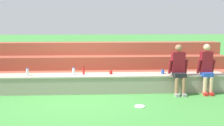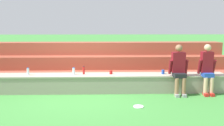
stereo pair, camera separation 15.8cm
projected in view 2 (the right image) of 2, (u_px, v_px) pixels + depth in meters
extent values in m
plane|color=#428E3D|center=(80.00, 95.00, 6.97)|extent=(80.00, 80.00, 0.00)
cube|color=gray|center=(81.00, 83.00, 7.23)|extent=(8.67, 0.60, 0.53)
cube|color=#ABA28E|center=(81.00, 75.00, 7.19)|extent=(8.71, 0.64, 0.04)
cube|color=#A54E3A|center=(83.00, 79.00, 8.00)|extent=(10.12, 0.59, 0.45)
cube|color=#9C4531|center=(85.00, 69.00, 8.55)|extent=(10.12, 0.59, 0.90)
cube|color=#A34D38|center=(86.00, 60.00, 9.10)|extent=(10.12, 0.59, 1.35)
cylinder|color=#996B4C|center=(177.00, 87.00, 6.77)|extent=(0.11, 0.11, 0.53)
cylinder|color=#996B4C|center=(184.00, 87.00, 6.77)|extent=(0.11, 0.11, 0.53)
cube|color=#99999E|center=(177.00, 95.00, 6.76)|extent=(0.10, 0.22, 0.08)
cube|color=#99999E|center=(184.00, 95.00, 6.77)|extent=(0.10, 0.22, 0.08)
cube|color=black|center=(179.00, 75.00, 6.86)|extent=(0.33, 0.35, 0.12)
cube|color=maroon|center=(178.00, 62.00, 6.94)|extent=(0.37, 0.20, 0.59)
sphere|color=#996B4C|center=(179.00, 48.00, 6.88)|extent=(0.20, 0.20, 0.20)
cylinder|color=maroon|center=(170.00, 67.00, 6.94)|extent=(0.08, 0.18, 0.43)
cylinder|color=maroon|center=(186.00, 67.00, 6.95)|extent=(0.08, 0.16, 0.43)
cylinder|color=#DBAD89|center=(205.00, 87.00, 6.84)|extent=(0.11, 0.11, 0.53)
cylinder|color=#DBAD89|center=(211.00, 87.00, 6.85)|extent=(0.11, 0.11, 0.53)
cube|color=red|center=(205.00, 95.00, 6.84)|extent=(0.10, 0.22, 0.08)
cube|color=red|center=(212.00, 94.00, 6.84)|extent=(0.10, 0.22, 0.08)
cube|color=#2347B2|center=(207.00, 75.00, 6.91)|extent=(0.29, 0.30, 0.12)
cube|color=maroon|center=(207.00, 62.00, 6.96)|extent=(0.32, 0.20, 0.60)
sphere|color=#DBAD89|center=(208.00, 48.00, 6.89)|extent=(0.20, 0.20, 0.20)
cylinder|color=maroon|center=(200.00, 67.00, 6.95)|extent=(0.08, 0.17, 0.43)
cylinder|color=maroon|center=(214.00, 67.00, 6.96)|extent=(0.08, 0.19, 0.43)
cylinder|color=red|center=(84.00, 71.00, 7.21)|extent=(0.06, 0.06, 0.22)
cylinder|color=black|center=(84.00, 67.00, 7.19)|extent=(0.04, 0.04, 0.02)
cylinder|color=silver|center=(74.00, 71.00, 7.17)|extent=(0.08, 0.08, 0.19)
cylinder|color=blue|center=(74.00, 68.00, 7.15)|extent=(0.05, 0.05, 0.02)
cylinder|color=silver|center=(28.00, 72.00, 7.09)|extent=(0.07, 0.07, 0.20)
cylinder|color=blue|center=(28.00, 68.00, 7.07)|extent=(0.04, 0.04, 0.02)
cylinder|color=red|center=(111.00, 72.00, 7.24)|extent=(0.09, 0.09, 0.11)
cylinder|color=blue|center=(163.00, 72.00, 7.26)|extent=(0.09, 0.09, 0.12)
cylinder|color=white|center=(138.00, 106.00, 5.94)|extent=(0.26, 0.26, 0.02)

